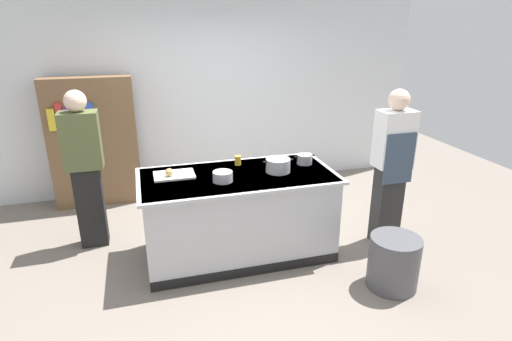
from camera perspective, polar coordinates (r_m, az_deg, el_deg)
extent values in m
plane|color=slate|center=(4.58, -2.37, -11.17)|extent=(10.00, 10.00, 0.00)
cube|color=silver|center=(6.04, -7.40, 11.63)|extent=(6.40, 0.12, 3.00)
cube|color=#B7BABF|center=(4.36, -2.45, -6.12)|extent=(1.90, 0.90, 0.90)
cube|color=#B7BABF|center=(4.19, -2.54, -0.78)|extent=(1.98, 0.98, 0.03)
cube|color=black|center=(4.18, -0.86, -13.72)|extent=(1.90, 0.01, 0.10)
cube|color=silver|center=(4.23, -11.17, -0.62)|extent=(0.40, 0.28, 0.02)
sphere|color=tan|center=(4.16, -11.83, -0.25)|extent=(0.08, 0.08, 0.08)
cylinder|color=#B7BABF|center=(4.25, 3.05, 0.72)|extent=(0.25, 0.25, 0.14)
cube|color=black|center=(4.19, 1.25, 1.18)|extent=(0.04, 0.02, 0.01)
cube|color=black|center=(4.28, 4.84, 1.51)|extent=(0.04, 0.02, 0.01)
cylinder|color=#99999E|center=(4.51, 6.68, 1.55)|extent=(0.16, 0.16, 0.10)
cube|color=black|center=(4.47, 5.55, 1.89)|extent=(0.04, 0.02, 0.01)
cube|color=black|center=(4.54, 7.83, 2.09)|extent=(0.04, 0.02, 0.01)
cylinder|color=#B7BABF|center=(4.01, -4.59, -0.82)|extent=(0.19, 0.19, 0.10)
cylinder|color=yellow|center=(4.45, -2.52, 1.39)|extent=(0.07, 0.07, 0.10)
cylinder|color=#4C4C51|center=(4.15, 18.36, -11.87)|extent=(0.47, 0.47, 0.51)
cube|color=#292929|center=(4.82, 17.50, -4.44)|extent=(0.28, 0.20, 0.90)
cube|color=white|center=(4.57, 18.48, 4.14)|extent=(0.38, 0.24, 0.60)
sphere|color=beige|center=(4.48, 19.06, 9.17)|extent=(0.22, 0.22, 0.22)
cube|color=#38475B|center=(4.53, 19.10, 1.51)|extent=(0.34, 0.02, 0.54)
cube|color=black|center=(4.89, -21.71, -4.64)|extent=(0.28, 0.20, 0.90)
cube|color=#535B34|center=(4.64, -22.90, 3.81)|extent=(0.38, 0.24, 0.60)
sphere|color=beige|center=(4.55, -23.60, 8.75)|extent=(0.22, 0.22, 0.22)
cube|color=brown|center=(5.85, -21.36, 3.58)|extent=(1.10, 0.28, 1.70)
cube|color=yellow|center=(5.67, -26.25, 6.24)|extent=(0.09, 0.03, 0.27)
cube|color=red|center=(5.65, -25.39, 6.67)|extent=(0.07, 0.03, 0.34)
cube|color=purple|center=(5.64, -24.44, 6.45)|extent=(0.08, 0.03, 0.27)
cube|color=orange|center=(5.63, -23.59, 6.44)|extent=(0.07, 0.03, 0.25)
cube|color=teal|center=(5.62, -22.69, 6.39)|extent=(0.08, 0.03, 0.22)
cube|color=#3351B7|center=(5.60, -21.79, 7.01)|extent=(0.08, 0.03, 0.32)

